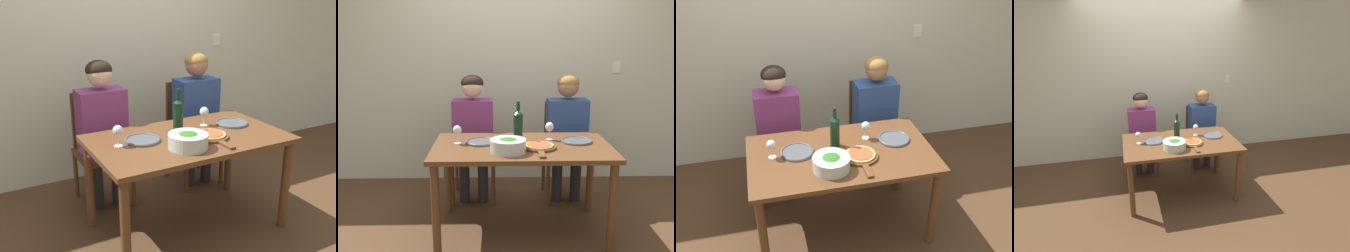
{
  "view_description": "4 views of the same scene",
  "coord_description": "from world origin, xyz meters",
  "views": [
    {
      "loc": [
        -1.4,
        -2.27,
        1.69
      ],
      "look_at": [
        -0.14,
        0.05,
        0.82
      ],
      "focal_mm": 42.0,
      "sensor_mm": 36.0,
      "label": 1
    },
    {
      "loc": [
        -0.2,
        -3.0,
        1.58
      ],
      "look_at": [
        -0.13,
        0.03,
        0.89
      ],
      "focal_mm": 42.0,
      "sensor_mm": 36.0,
      "label": 2
    },
    {
      "loc": [
        -0.57,
        -2.44,
        2.39
      ],
      "look_at": [
        0.05,
        0.13,
        0.89
      ],
      "focal_mm": 42.0,
      "sensor_mm": 36.0,
      "label": 3
    },
    {
      "loc": [
        -0.66,
        -2.92,
        2.05
      ],
      "look_at": [
        0.05,
        0.14,
        0.89
      ],
      "focal_mm": 28.0,
      "sensor_mm": 36.0,
      "label": 4
    }
  ],
  "objects": [
    {
      "name": "dining_table",
      "position": [
        0.0,
        0.0,
        0.64
      ],
      "size": [
        1.41,
        0.82,
        0.73
      ],
      "color": "brown",
      "rests_on": "ground"
    },
    {
      "name": "wine_bottle",
      "position": [
        -0.03,
        0.1,
        0.87
      ],
      "size": [
        0.07,
        0.07,
        0.33
      ],
      "color": "black",
      "rests_on": "dining_table"
    },
    {
      "name": "back_wall",
      "position": [
        0.0,
        1.27,
        1.35
      ],
      "size": [
        10.0,
        0.06,
        2.7
      ],
      "color": "beige",
      "rests_on": "ground"
    },
    {
      "name": "ground_plane",
      "position": [
        0.0,
        0.0,
        0.0
      ],
      "size": [
        40.0,
        40.0,
        0.0
      ],
      "primitive_type": "plane",
      "color": "#4C331E"
    },
    {
      "name": "chair_right",
      "position": [
        0.47,
        0.74,
        0.51
      ],
      "size": [
        0.42,
        0.42,
        0.94
      ],
      "color": "brown",
      "rests_on": "ground"
    },
    {
      "name": "chair_left",
      "position": [
        -0.42,
        0.74,
        0.51
      ],
      "size": [
        0.42,
        0.42,
        0.94
      ],
      "color": "brown",
      "rests_on": "ground"
    },
    {
      "name": "person_man",
      "position": [
        0.47,
        0.63,
        0.74
      ],
      "size": [
        0.47,
        0.51,
        1.23
      ],
      "color": "#28282D",
      "rests_on": "ground"
    },
    {
      "name": "person_woman",
      "position": [
        -0.42,
        0.63,
        0.74
      ],
      "size": [
        0.47,
        0.51,
        1.23
      ],
      "color": "#28282D",
      "rests_on": "ground"
    },
    {
      "name": "wine_glass_right",
      "position": [
        0.24,
        0.16,
        0.84
      ],
      "size": [
        0.07,
        0.07,
        0.15
      ],
      "color": "silver",
      "rests_on": "dining_table"
    },
    {
      "name": "broccoli_bowl",
      "position": [
        -0.12,
        -0.19,
        0.79
      ],
      "size": [
        0.27,
        0.27,
        0.11
      ],
      "color": "silver",
      "rests_on": "dining_table"
    },
    {
      "name": "dinner_plate_left",
      "position": [
        -0.33,
        0.07,
        0.74
      ],
      "size": [
        0.26,
        0.26,
        0.02
      ],
      "color": "#4C5156",
      "rests_on": "dining_table"
    },
    {
      "name": "wine_glass_left",
      "position": [
        -0.52,
        0.05,
        0.84
      ],
      "size": [
        0.07,
        0.07,
        0.15
      ],
      "color": "silver",
      "rests_on": "dining_table"
    },
    {
      "name": "pizza_on_board",
      "position": [
        0.13,
        -0.1,
        0.75
      ],
      "size": [
        0.27,
        0.41,
        0.04
      ],
      "color": "brown",
      "rests_on": "dining_table"
    },
    {
      "name": "dinner_plate_right",
      "position": [
        0.45,
        0.09,
        0.74
      ],
      "size": [
        0.26,
        0.26,
        0.02
      ],
      "color": "#4C5156",
      "rests_on": "dining_table"
    }
  ]
}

